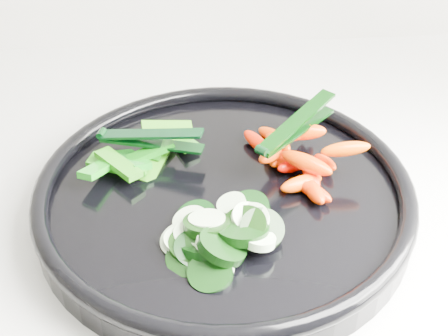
{
  "coord_description": "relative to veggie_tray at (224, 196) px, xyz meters",
  "views": [
    {
      "loc": [
        0.43,
        1.15,
        1.35
      ],
      "look_at": [
        0.47,
        1.62,
        0.99
      ],
      "focal_mm": 50.0,
      "sensor_mm": 36.0,
      "label": 1
    }
  ],
  "objects": [
    {
      "name": "carrot_pile",
      "position": [
        0.08,
        0.03,
        0.02
      ],
      "size": [
        0.12,
        0.14,
        0.06
      ],
      "color": "#FF3B00",
      "rests_on": "veggie_tray"
    },
    {
      "name": "veggie_tray",
      "position": [
        0.0,
        0.0,
        0.0
      ],
      "size": [
        0.49,
        0.49,
        0.04
      ],
      "color": "black",
      "rests_on": "counter"
    },
    {
      "name": "tong_pepper",
      "position": [
        -0.07,
        0.06,
        0.03
      ],
      "size": [
        0.11,
        0.05,
        0.02
      ],
      "color": "black",
      "rests_on": "pepper_pile"
    },
    {
      "name": "pepper_pile",
      "position": [
        -0.08,
        0.06,
        0.01
      ],
      "size": [
        0.12,
        0.11,
        0.04
      ],
      "color": "#23690A",
      "rests_on": "veggie_tray"
    },
    {
      "name": "cucumber_pile",
      "position": [
        -0.01,
        -0.07,
        0.01
      ],
      "size": [
        0.13,
        0.12,
        0.04
      ],
      "color": "black",
      "rests_on": "veggie_tray"
    },
    {
      "name": "tong_carrot",
      "position": [
        0.07,
        0.04,
        0.05
      ],
      "size": [
        0.09,
        0.09,
        0.02
      ],
      "color": "black",
      "rests_on": "carrot_pile"
    }
  ]
}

